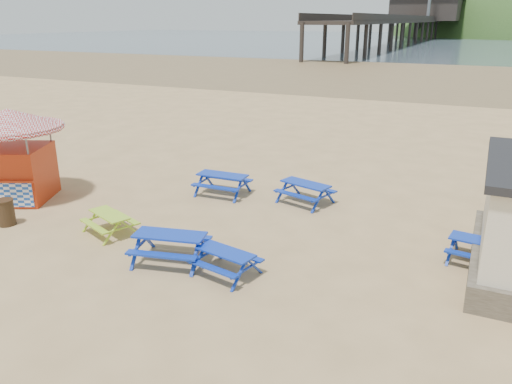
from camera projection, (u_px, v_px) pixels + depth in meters
The scene contains 12 objects.
ground at pixel (239, 236), 15.94m from camera, with size 400.00×400.00×0.00m, color tan.
wet_sand at pixel (435, 74), 63.02m from camera, with size 400.00×400.00×0.00m, color olive.
sea at pixel (476, 41), 161.46m from camera, with size 400.00×400.00×0.00m, color #445561.
picnic_table_blue_a at pixel (223, 184), 19.60m from camera, with size 2.01×1.64×0.82m.
picnic_table_blue_b at pixel (305, 193), 18.68m from camera, with size 2.21×1.96×0.79m.
picnic_table_blue_c at pixel (481, 252), 14.01m from camera, with size 1.89×1.61×0.72m.
picnic_table_blue_d at pixel (170, 248), 14.14m from camera, with size 2.32×2.03×0.84m.
picnic_table_blue_e at pixel (226, 263), 13.43m from camera, with size 1.88×1.63×0.69m.
picnic_table_yellow at pixel (110, 223), 16.02m from camera, with size 2.00×1.82×0.68m.
ice_cream_kiosk at pixel (12, 143), 18.51m from camera, with size 5.16×5.16×3.49m.
litter_bin at pixel (5, 212), 16.65m from camera, with size 0.61×0.61×0.89m.
pier at pixel (424, 22), 173.90m from camera, with size 24.00×220.00×39.29m.
Camera 1 is at (6.68, -12.99, 6.55)m, focal length 35.00 mm.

